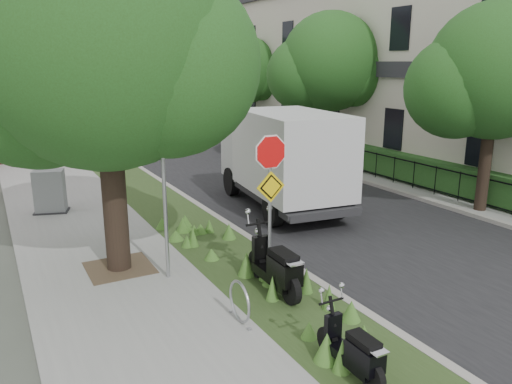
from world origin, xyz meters
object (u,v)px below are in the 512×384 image
at_px(sign_assembly, 270,179).
at_px(scooter_far, 356,356).
at_px(box_truck, 284,155).
at_px(utility_cabinet, 50,192).
at_px(scooter_near, 279,272).

relative_size(sign_assembly, scooter_far, 2.14).
height_order(box_truck, utility_cabinet, box_truck).
height_order(sign_assembly, scooter_near, sign_assembly).
bearing_deg(utility_cabinet, scooter_near, -68.28).
height_order(scooter_near, utility_cabinet, utility_cabinet).
relative_size(scooter_near, utility_cabinet, 1.52).
bearing_deg(utility_cabinet, scooter_far, -75.57).
xyz_separation_m(scooter_far, box_truck, (3.86, 8.30, 1.27)).
bearing_deg(scooter_near, box_truck, 57.60).
height_order(sign_assembly, utility_cabinet, sign_assembly).
bearing_deg(sign_assembly, box_truck, 55.69).
xyz_separation_m(sign_assembly, scooter_far, (-0.55, -3.44, -1.86)).
bearing_deg(sign_assembly, utility_cabinet, 114.11).
distance_m(sign_assembly, scooter_near, 1.85).
distance_m(scooter_near, box_truck, 6.54).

